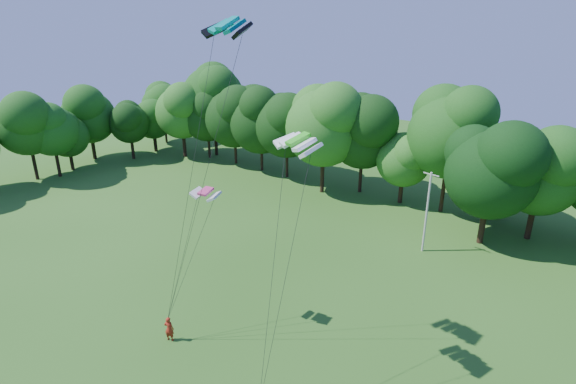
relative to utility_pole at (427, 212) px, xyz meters
The scene contains 8 objects.
utility_pole is the anchor object (origin of this frame).
kite_flyer_left 23.30m from the utility_pole, 112.08° to the right, with size 0.64×0.42×1.75m, color #A22514.
kite_teal 24.52m from the utility_pole, 106.07° to the right, with size 2.99×1.62×0.70m.
kite_green 20.96m from the utility_pole, 92.63° to the right, with size 2.99×2.10×0.55m.
kite_pink 20.63m from the utility_pole, 113.51° to the right, with size 2.03×1.19×0.32m.
tree_back_west 38.87m from the utility_pole, 163.29° to the left, with size 10.04×10.04×14.60m.
tree_back_center 7.26m from the utility_pole, 52.08° to the left, with size 8.71×8.71×12.66m.
tree_flank_west 47.23m from the utility_pole, 169.51° to the right, with size 7.13×7.13×10.37m.
Camera 1 is at (15.72, -8.67, 19.38)m, focal length 28.00 mm.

